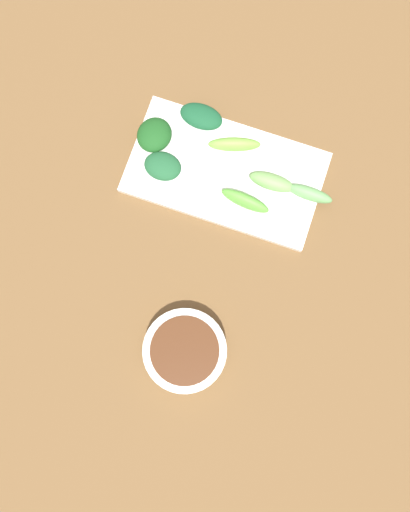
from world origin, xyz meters
TOP-DOWN VIEW (x-y plane):
  - tabletop at (0.00, 0.00)m, footprint 2.10×2.10m
  - sauce_bowl at (-0.17, -0.03)m, footprint 0.12×0.12m
  - serving_plate at (0.11, 0.00)m, footprint 0.17×0.31m
  - broccoli_leafy_0 at (0.09, 0.10)m, footprint 0.05×0.06m
  - broccoli_leafy_1 at (0.18, 0.07)m, footprint 0.04×0.07m
  - broccoli_leafy_2 at (0.13, 0.13)m, footprint 0.07×0.06m
  - broccoli_stalk_3 at (0.16, 0.00)m, footprint 0.05×0.09m
  - broccoli_stalk_4 at (0.12, -0.07)m, footprint 0.03×0.07m
  - broccoli_stalk_5 at (0.07, -0.04)m, footprint 0.03×0.08m
  - broccoli_stalk_6 at (0.12, -0.14)m, footprint 0.02×0.07m

SIDE VIEW (x-z plane):
  - tabletop at x=0.00m, z-range 0.00..0.02m
  - serving_plate at x=0.11m, z-range 0.02..0.03m
  - sauce_bowl at x=-0.17m, z-range 0.02..0.06m
  - broccoli_leafy_1 at x=0.18m, z-range 0.03..0.05m
  - broccoli_leafy_0 at x=0.09m, z-range 0.03..0.05m
  - broccoli_stalk_6 at x=0.12m, z-range 0.03..0.06m
  - broccoli_stalk_4 at x=0.12m, z-range 0.03..0.06m
  - broccoli_stalk_3 at x=0.16m, z-range 0.03..0.06m
  - broccoli_leafy_2 at x=0.13m, z-range 0.03..0.06m
  - broccoli_stalk_5 at x=0.07m, z-range 0.03..0.06m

